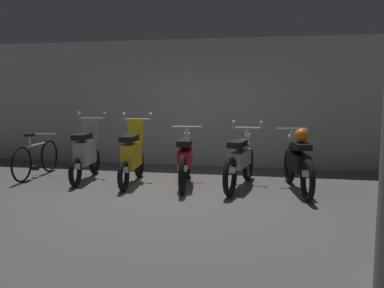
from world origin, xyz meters
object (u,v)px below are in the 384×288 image
motorbike_slot_4 (298,160)px  bicycle (36,159)px  motorbike_slot_1 (132,155)px  motorbike_slot_3 (240,160)px  motorbike_slot_2 (185,158)px  motorbike_slot_0 (86,153)px

motorbike_slot_4 → bicycle: (-5.01, 0.28, -0.16)m
motorbike_slot_1 → motorbike_slot_3: 1.96m
motorbike_slot_2 → motorbike_slot_4: 1.96m
motorbike_slot_0 → motorbike_slot_1: bearing=-8.6°
motorbike_slot_0 → bicycle: bearing=176.0°
bicycle → motorbike_slot_2: bearing=-3.3°
motorbike_slot_0 → motorbike_slot_1: 0.99m
motorbike_slot_4 → bicycle: bearing=176.8°
motorbike_slot_3 → motorbike_slot_2: bearing=-179.9°
motorbike_slot_3 → bicycle: (-4.04, 0.17, -0.13)m
motorbike_slot_1 → motorbike_slot_0: bearing=171.4°
motorbike_slot_0 → motorbike_slot_3: 2.94m
motorbike_slot_3 → motorbike_slot_4: size_ratio=1.00×
motorbike_slot_2 → bicycle: motorbike_slot_2 is taller
motorbike_slot_2 → motorbike_slot_0: bearing=177.1°
motorbike_slot_1 → motorbike_slot_4: size_ratio=0.87×
motorbike_slot_1 → bicycle: bearing=173.8°
motorbike_slot_0 → motorbike_slot_4: (3.91, -0.20, -0.00)m
motorbike_slot_3 → bicycle: bearing=177.5°
motorbike_slot_0 → motorbike_slot_3: bearing=-1.9°
motorbike_slot_2 → bicycle: 3.06m
motorbike_slot_0 → motorbike_slot_2: motorbike_slot_0 is taller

